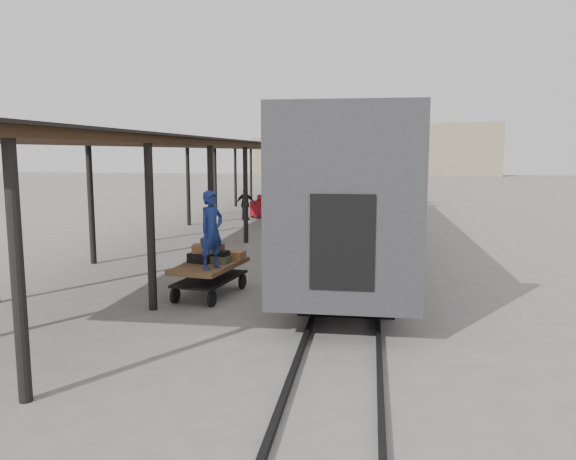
# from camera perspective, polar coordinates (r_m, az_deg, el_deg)

# --- Properties ---
(ground) EXTENTS (160.00, 160.00, 0.00)m
(ground) POSITION_cam_1_polar(r_m,az_deg,el_deg) (15.25, -5.96, -6.19)
(ground) COLOR slate
(ground) RESTS_ON ground
(train) EXTENTS (3.45, 76.01, 4.01)m
(train) POSITION_cam_1_polar(r_m,az_deg,el_deg) (48.12, 7.88, 6.67)
(train) COLOR silver
(train) RESTS_ON ground
(canopy) EXTENTS (4.90, 64.30, 4.15)m
(canopy) POSITION_cam_1_polar(r_m,az_deg,el_deg) (38.97, -2.09, 8.38)
(canopy) COLOR #422B19
(canopy) RESTS_ON ground
(rails) EXTENTS (1.54, 150.00, 0.12)m
(rails) POSITION_cam_1_polar(r_m,az_deg,el_deg) (48.46, 7.83, 3.56)
(rails) COLOR black
(rails) RESTS_ON ground
(building_far) EXTENTS (18.00, 10.00, 8.00)m
(building_far) POSITION_cam_1_polar(r_m,az_deg,el_deg) (92.89, 14.95, 7.87)
(building_far) COLOR tan
(building_far) RESTS_ON ground
(building_left) EXTENTS (12.00, 8.00, 6.00)m
(building_left) POSITION_cam_1_polar(r_m,az_deg,el_deg) (97.29, 0.35, 7.54)
(building_left) COLOR tan
(building_left) RESTS_ON ground
(baggage_cart) EXTENTS (1.64, 2.58, 0.86)m
(baggage_cart) POSITION_cam_1_polar(r_m,az_deg,el_deg) (14.71, -7.92, -4.16)
(baggage_cart) COLOR brown
(baggage_cart) RESTS_ON ground
(suitcase_stack) EXTENTS (1.40, 1.12, 0.58)m
(suitcase_stack) POSITION_cam_1_polar(r_m,az_deg,el_deg) (14.96, -7.61, -2.35)
(suitcase_stack) COLOR #39393B
(suitcase_stack) RESTS_ON baggage_cart
(luggage_tug) EXTENTS (1.25, 1.60, 1.25)m
(luggage_tug) POSITION_cam_1_polar(r_m,az_deg,el_deg) (32.24, -2.57, 2.36)
(luggage_tug) COLOR maroon
(luggage_tug) RESTS_ON ground
(porter) EXTENTS (0.75, 0.84, 1.92)m
(porter) POSITION_cam_1_polar(r_m,az_deg,el_deg) (13.82, -7.77, -0.00)
(porter) COLOR navy
(porter) RESTS_ON baggage_cart
(pedestrian) EXTENTS (1.06, 0.48, 1.79)m
(pedestrian) POSITION_cam_1_polar(r_m,az_deg,el_deg) (30.66, -4.34, 2.66)
(pedestrian) COLOR black
(pedestrian) RESTS_ON ground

